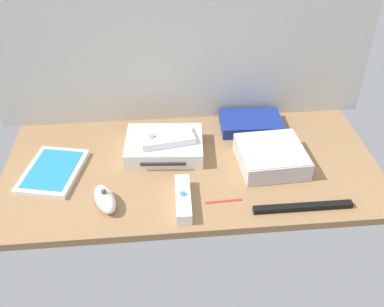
{
  "coord_description": "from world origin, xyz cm",
  "views": [
    {
      "loc": [
        -8.65,
        -92.49,
        73.9
      ],
      "look_at": [
        0.0,
        0.0,
        4.0
      ],
      "focal_mm": 41.35,
      "sensor_mm": 36.0,
      "label": 1
    }
  ],
  "objects_px": {
    "remote_wand": "(183,199)",
    "remote_classic_pad": "(166,137)",
    "mini_computer": "(271,156)",
    "remote_nunchuk": "(105,199)",
    "stylus_pen": "(224,200)",
    "network_router": "(251,123)",
    "game_console": "(164,146)",
    "sensor_bar": "(303,207)",
    "game_case": "(53,172)"
  },
  "relations": [
    {
      "from": "remote_nunchuk",
      "to": "stylus_pen",
      "type": "xyz_separation_m",
      "value": [
        0.28,
        -0.01,
        -0.02
      ]
    },
    {
      "from": "network_router",
      "to": "remote_classic_pad",
      "type": "bearing_deg",
      "value": -156.08
    },
    {
      "from": "game_console",
      "to": "stylus_pen",
      "type": "height_order",
      "value": "game_console"
    },
    {
      "from": "mini_computer",
      "to": "network_router",
      "type": "distance_m",
      "value": 0.18
    },
    {
      "from": "sensor_bar",
      "to": "stylus_pen",
      "type": "bearing_deg",
      "value": 166.38
    },
    {
      "from": "mini_computer",
      "to": "remote_classic_pad",
      "type": "relative_size",
      "value": 1.15
    },
    {
      "from": "network_router",
      "to": "remote_classic_pad",
      "type": "xyz_separation_m",
      "value": [
        -0.26,
        -0.1,
        0.04
      ]
    },
    {
      "from": "game_case",
      "to": "remote_wand",
      "type": "distance_m",
      "value": 0.36
    },
    {
      "from": "remote_wand",
      "to": "stylus_pen",
      "type": "xyz_separation_m",
      "value": [
        0.1,
        -0.0,
        -0.01
      ]
    },
    {
      "from": "sensor_bar",
      "to": "remote_classic_pad",
      "type": "bearing_deg",
      "value": 140.88
    },
    {
      "from": "game_console",
      "to": "remote_classic_pad",
      "type": "bearing_deg",
      "value": -35.3
    },
    {
      "from": "remote_nunchuk",
      "to": "sensor_bar",
      "type": "relative_size",
      "value": 0.45
    },
    {
      "from": "mini_computer",
      "to": "remote_nunchuk",
      "type": "distance_m",
      "value": 0.45
    },
    {
      "from": "remote_wand",
      "to": "remote_nunchuk",
      "type": "bearing_deg",
      "value": 178.59
    },
    {
      "from": "game_case",
      "to": "remote_wand",
      "type": "bearing_deg",
      "value": -9.96
    },
    {
      "from": "stylus_pen",
      "to": "mini_computer",
      "type": "bearing_deg",
      "value": 42.36
    },
    {
      "from": "game_console",
      "to": "remote_classic_pad",
      "type": "distance_m",
      "value": 0.03
    },
    {
      "from": "mini_computer",
      "to": "game_case",
      "type": "distance_m",
      "value": 0.58
    },
    {
      "from": "remote_wand",
      "to": "remote_classic_pad",
      "type": "distance_m",
      "value": 0.21
    },
    {
      "from": "remote_nunchuk",
      "to": "sensor_bar",
      "type": "height_order",
      "value": "remote_nunchuk"
    },
    {
      "from": "stylus_pen",
      "to": "sensor_bar",
      "type": "bearing_deg",
      "value": -13.6
    },
    {
      "from": "remote_classic_pad",
      "to": "stylus_pen",
      "type": "xyz_separation_m",
      "value": [
        0.13,
        -0.21,
        -0.05
      ]
    },
    {
      "from": "sensor_bar",
      "to": "game_console",
      "type": "bearing_deg",
      "value": 140.86
    },
    {
      "from": "network_router",
      "to": "remote_wand",
      "type": "distance_m",
      "value": 0.38
    },
    {
      "from": "remote_nunchuk",
      "to": "remote_wand",
      "type": "bearing_deg",
      "value": -24.26
    },
    {
      "from": "network_router",
      "to": "remote_classic_pad",
      "type": "relative_size",
      "value": 1.19
    },
    {
      "from": "remote_nunchuk",
      "to": "mini_computer",
      "type": "bearing_deg",
      "value": -5.08
    },
    {
      "from": "remote_wand",
      "to": "mini_computer",
      "type": "bearing_deg",
      "value": 30.44
    },
    {
      "from": "game_case",
      "to": "mini_computer",
      "type": "bearing_deg",
      "value": 12.28
    },
    {
      "from": "network_router",
      "to": "sensor_bar",
      "type": "xyz_separation_m",
      "value": [
        0.05,
        -0.36,
        -0.01
      ]
    },
    {
      "from": "remote_classic_pad",
      "to": "stylus_pen",
      "type": "distance_m",
      "value": 0.25
    },
    {
      "from": "remote_nunchuk",
      "to": "sensor_bar",
      "type": "xyz_separation_m",
      "value": [
        0.47,
        -0.06,
        -0.01
      ]
    },
    {
      "from": "mini_computer",
      "to": "game_case",
      "type": "xyz_separation_m",
      "value": [
        -0.58,
        0.01,
        -0.02
      ]
    },
    {
      "from": "game_console",
      "to": "remote_nunchuk",
      "type": "xyz_separation_m",
      "value": [
        -0.15,
        -0.2,
        -0.0
      ]
    },
    {
      "from": "game_case",
      "to": "sensor_bar",
      "type": "height_order",
      "value": "game_case"
    },
    {
      "from": "remote_nunchuk",
      "to": "stylus_pen",
      "type": "distance_m",
      "value": 0.29
    },
    {
      "from": "remote_wand",
      "to": "remote_classic_pad",
      "type": "xyz_separation_m",
      "value": [
        -0.03,
        0.21,
        0.04
      ]
    },
    {
      "from": "stylus_pen",
      "to": "remote_classic_pad",
      "type": "bearing_deg",
      "value": 121.53
    },
    {
      "from": "remote_classic_pad",
      "to": "sensor_bar",
      "type": "bearing_deg",
      "value": -48.31
    },
    {
      "from": "mini_computer",
      "to": "game_case",
      "type": "relative_size",
      "value": 0.83
    },
    {
      "from": "remote_wand",
      "to": "remote_classic_pad",
      "type": "height_order",
      "value": "remote_classic_pad"
    },
    {
      "from": "game_console",
      "to": "remote_wand",
      "type": "xyz_separation_m",
      "value": [
        0.04,
        -0.21,
        -0.01
      ]
    },
    {
      "from": "remote_wand",
      "to": "stylus_pen",
      "type": "bearing_deg",
      "value": 1.05
    },
    {
      "from": "network_router",
      "to": "sensor_bar",
      "type": "relative_size",
      "value": 0.77
    },
    {
      "from": "game_case",
      "to": "sensor_bar",
      "type": "bearing_deg",
      "value": -3.87
    },
    {
      "from": "network_router",
      "to": "sensor_bar",
      "type": "distance_m",
      "value": 0.36
    },
    {
      "from": "mini_computer",
      "to": "network_router",
      "type": "height_order",
      "value": "mini_computer"
    },
    {
      "from": "remote_nunchuk",
      "to": "remote_classic_pad",
      "type": "height_order",
      "value": "remote_classic_pad"
    },
    {
      "from": "game_console",
      "to": "remote_wand",
      "type": "height_order",
      "value": "game_console"
    },
    {
      "from": "remote_classic_pad",
      "to": "sensor_bar",
      "type": "height_order",
      "value": "remote_classic_pad"
    }
  ]
}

